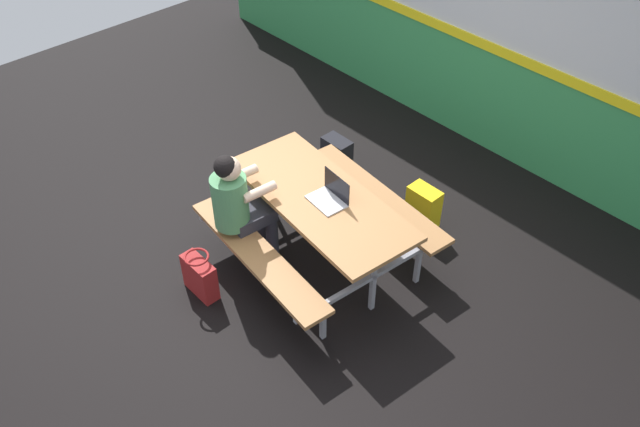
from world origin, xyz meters
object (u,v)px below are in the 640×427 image
student_nearer (239,202)px  tote_bag_bright (200,276)px  picnic_table_main (320,211)px  satchel_spare (337,158)px  backpack_dark (423,208)px  laptop_silver (330,196)px

student_nearer → tote_bag_bright: size_ratio=2.81×
picnic_table_main → tote_bag_bright: (-0.40, -1.01, -0.38)m
satchel_spare → backpack_dark: bearing=2.4°
student_nearer → backpack_dark: bearing=63.5°
student_nearer → tote_bag_bright: 0.71m
backpack_dark → student_nearer: bearing=-116.5°
picnic_table_main → student_nearer: student_nearer is taller
laptop_silver → satchel_spare: bearing=133.1°
student_nearer → picnic_table_main: bearing=49.7°
tote_bag_bright → backpack_dark: bearing=70.3°
student_nearer → tote_bag_bright: bearing=-85.7°
backpack_dark → satchel_spare: bearing=-177.6°
picnic_table_main → satchel_spare: bearing=129.1°
satchel_spare → student_nearer: bearing=-76.7°
laptop_silver → tote_bag_bright: (-0.49, -1.04, -0.59)m
picnic_table_main → backpack_dark: 1.12m
picnic_table_main → backpack_dark: bearing=72.2°
tote_bag_bright → satchel_spare: 2.01m
student_nearer → satchel_spare: bearing=103.3°
picnic_table_main → student_nearer: size_ratio=1.54×
picnic_table_main → backpack_dark: size_ratio=4.23×
picnic_table_main → satchel_spare: size_ratio=4.23×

